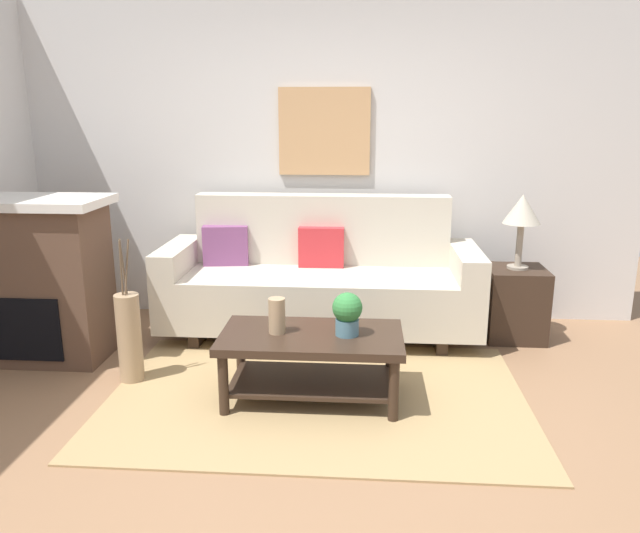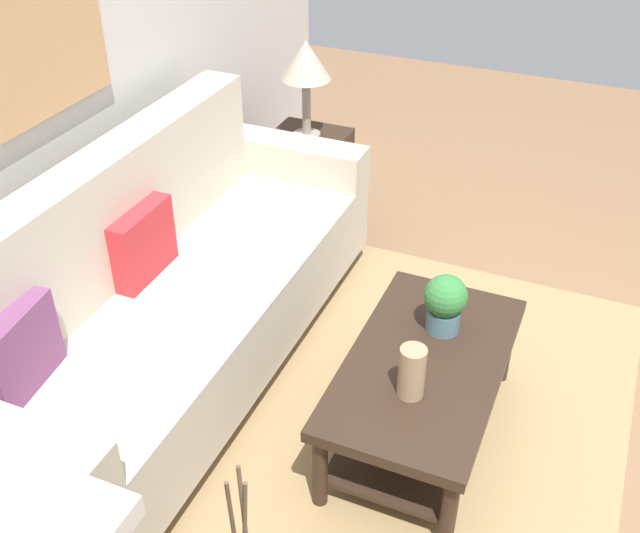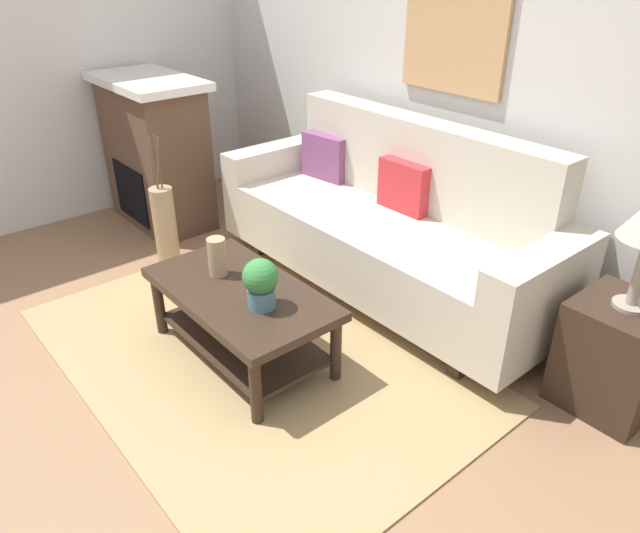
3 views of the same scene
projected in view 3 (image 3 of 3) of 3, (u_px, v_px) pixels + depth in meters
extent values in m
plane|color=#8C6647|center=(170.00, 394.00, 3.05)|extent=(9.11, 9.11, 0.00)
cube|color=silver|center=(466.00, 70.00, 3.63)|extent=(5.11, 0.10, 2.70)
cube|color=silver|center=(52.00, 46.00, 4.47)|extent=(0.10, 5.13, 2.70)
cube|color=#A38456|center=(251.00, 355.00, 3.33)|extent=(2.57, 1.72, 0.01)
cube|color=beige|center=(381.00, 245.00, 3.83)|extent=(2.04, 0.84, 0.40)
cube|color=beige|center=(420.00, 164.00, 3.78)|extent=(2.04, 0.20, 0.56)
cube|color=beige|center=(277.00, 184.00, 4.53)|extent=(0.20, 0.84, 0.60)
cube|color=beige|center=(538.00, 303.00, 3.03)|extent=(0.20, 0.84, 0.60)
cube|color=#332319|center=(294.00, 235.00, 4.57)|extent=(0.08, 0.74, 0.12)
cube|color=#332319|center=(495.00, 343.00, 3.34)|extent=(0.08, 0.74, 0.12)
cube|color=#7A4270|center=(325.00, 157.00, 4.28)|extent=(0.37, 0.17, 0.32)
cube|color=red|center=(405.00, 186.00, 3.76)|extent=(0.36, 0.12, 0.32)
cube|color=#332319|center=(240.00, 293.00, 3.15)|extent=(1.10, 0.60, 0.05)
cube|color=#332319|center=(243.00, 337.00, 3.29)|extent=(0.98, 0.50, 0.02)
cylinder|color=#332319|center=(159.00, 306.00, 3.44)|extent=(0.06, 0.06, 0.38)
cylinder|color=#332319|center=(256.00, 392.00, 2.78)|extent=(0.06, 0.06, 0.38)
cylinder|color=#332319|center=(232.00, 278.00, 3.72)|extent=(0.06, 0.06, 0.38)
cylinder|color=#332319|center=(336.00, 350.00, 3.06)|extent=(0.06, 0.06, 0.38)
cylinder|color=tan|center=(217.00, 257.00, 3.22)|extent=(0.10, 0.10, 0.22)
cylinder|color=slate|center=(262.00, 298.00, 2.96)|extent=(0.14, 0.14, 0.10)
sphere|color=#327C3A|center=(260.00, 276.00, 2.91)|extent=(0.18, 0.18, 0.18)
cube|color=#332319|center=(615.00, 356.00, 2.88)|extent=(0.44, 0.44, 0.56)
cylinder|color=gray|center=(630.00, 305.00, 2.74)|extent=(0.16, 0.16, 0.02)
cylinder|color=gray|center=(639.00, 274.00, 2.66)|extent=(0.05, 0.05, 0.35)
cube|color=brown|center=(157.00, 156.00, 4.70)|extent=(0.90, 0.50, 1.10)
cube|color=black|center=(131.00, 193.00, 4.68)|extent=(0.52, 0.02, 0.44)
cube|color=silver|center=(147.00, 81.00, 4.42)|extent=(1.02, 0.58, 0.06)
cylinder|color=tan|center=(166.00, 229.00, 4.10)|extent=(0.16, 0.16, 0.60)
cylinder|color=brown|center=(158.00, 163.00, 3.86)|extent=(0.05, 0.04, 0.36)
cylinder|color=brown|center=(158.00, 162.00, 3.89)|extent=(0.03, 0.01, 0.36)
cylinder|color=brown|center=(153.00, 163.00, 3.87)|extent=(0.03, 0.03, 0.36)
cube|color=tan|center=(454.00, 32.00, 3.53)|extent=(0.75, 0.03, 0.70)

